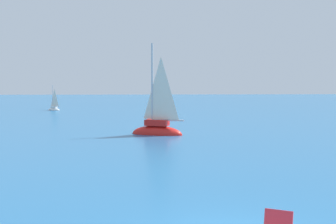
{
  "coord_description": "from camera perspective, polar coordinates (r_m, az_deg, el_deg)",
  "views": [
    {
      "loc": [
        -2.03,
        -10.66,
        4.05
      ],
      "look_at": [
        -1.0,
        15.36,
        1.88
      ],
      "focal_mm": 48.46,
      "sensor_mm": 36.0,
      "label": 1
    }
  ],
  "objects": [
    {
      "name": "sailboat_far",
      "position": [
        52.65,
        -14.14,
        0.4
      ],
      "size": [
        1.69,
        1.37,
        3.13
      ],
      "rotation": [
        0.0,
        0.0,
        2.56
      ],
      "color": "white",
      "rests_on": "ground"
    },
    {
      "name": "sailboat_near",
      "position": [
        30.56,
        -1.36,
        -2.16
      ],
      "size": [
        3.73,
        2.3,
        6.72
      ],
      "rotation": [
        0.0,
        0.0,
        2.81
      ],
      "color": "red",
      "rests_on": "ground"
    }
  ]
}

